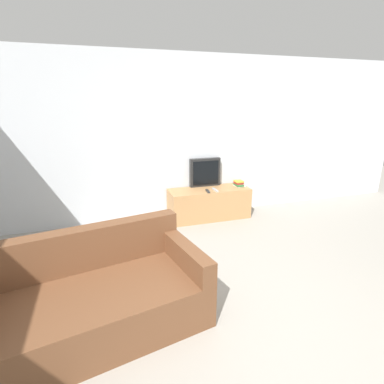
{
  "coord_description": "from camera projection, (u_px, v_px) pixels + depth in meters",
  "views": [
    {
      "loc": [
        -1.21,
        -1.66,
        1.89
      ],
      "look_at": [
        0.01,
        2.15,
        0.67
      ],
      "focal_mm": 28.0,
      "sensor_mm": 36.0,
      "label": 1
    }
  ],
  "objects": [
    {
      "name": "book_stack",
      "position": [
        239.0,
        184.0,
        5.06
      ],
      "size": [
        0.17,
        0.2,
        0.1
      ],
      "color": "silver",
      "rests_on": "tv_stand"
    },
    {
      "name": "wall_back",
      "position": [
        175.0,
        139.0,
        4.79
      ],
      "size": [
        9.0,
        0.06,
        2.6
      ],
      "color": "silver",
      "rests_on": "ground_plane"
    },
    {
      "name": "tv_stand",
      "position": [
        209.0,
        203.0,
        4.98
      ],
      "size": [
        1.33,
        0.48,
        0.5
      ],
      "color": "tan",
      "rests_on": "ground_plane"
    },
    {
      "name": "couch",
      "position": [
        94.0,
        300.0,
        2.54
      ],
      "size": [
        1.98,
        1.26,
        0.8
      ],
      "rotation": [
        0.0,
        0.0,
        0.2
      ],
      "color": "brown",
      "rests_on": "ground_plane"
    },
    {
      "name": "ground_plane",
      "position": [
        272.0,
        345.0,
        2.42
      ],
      "size": [
        14.0,
        14.0,
        0.0
      ],
      "primitive_type": "plane",
      "color": "#9E998E"
    },
    {
      "name": "remote_secondary",
      "position": [
        208.0,
        191.0,
        4.76
      ],
      "size": [
        0.06,
        0.17,
        0.02
      ],
      "rotation": [
        0.0,
        0.0,
        -0.13
      ],
      "color": "#2D2D2D",
      "rests_on": "tv_stand"
    },
    {
      "name": "television",
      "position": [
        205.0,
        172.0,
        5.02
      ],
      "size": [
        0.52,
        0.09,
        0.48
      ],
      "color": "black",
      "rests_on": "tv_stand"
    },
    {
      "name": "remote_on_stand",
      "position": [
        215.0,
        190.0,
        4.82
      ],
      "size": [
        0.04,
        0.19,
        0.02
      ],
      "rotation": [
        0.0,
        0.0,
        0.03
      ],
      "color": "#B7B7B7",
      "rests_on": "tv_stand"
    }
  ]
}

